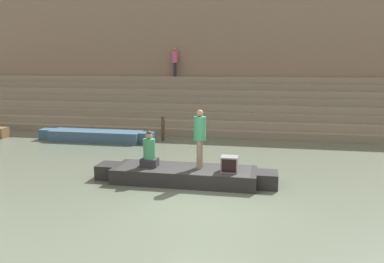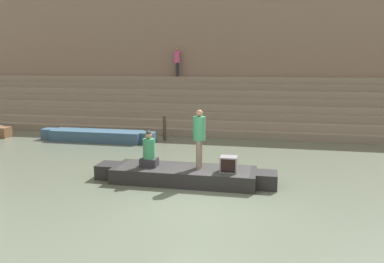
{
  "view_description": "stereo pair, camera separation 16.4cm",
  "coord_description": "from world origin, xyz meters",
  "px_view_note": "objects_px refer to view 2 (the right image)",
  "views": [
    {
      "loc": [
        1.39,
        -8.86,
        3.53
      ],
      "look_at": [
        -0.88,
        2.98,
        1.35
      ],
      "focal_mm": 35.0,
      "sensor_mm": 36.0,
      "label": 1
    },
    {
      "loc": [
        1.55,
        -8.83,
        3.53
      ],
      "look_at": [
        -0.88,
        2.98,
        1.35
      ],
      "focal_mm": 35.0,
      "sensor_mm": 36.0,
      "label": 2
    }
  ],
  "objects_px": {
    "rowboat_main": "(184,174)",
    "mooring_post": "(164,128)",
    "moored_boat_shore": "(98,135)",
    "person_standing": "(199,135)",
    "person_on_steps": "(177,60)",
    "person_rowing": "(149,152)",
    "tv_set": "(229,164)"
  },
  "relations": [
    {
      "from": "mooring_post",
      "to": "person_on_steps",
      "type": "relative_size",
      "value": 0.68
    },
    {
      "from": "tv_set",
      "to": "moored_boat_shore",
      "type": "distance_m",
      "value": 8.52
    },
    {
      "from": "person_standing",
      "to": "mooring_post",
      "type": "height_order",
      "value": "person_standing"
    },
    {
      "from": "tv_set",
      "to": "person_on_steps",
      "type": "distance_m",
      "value": 12.52
    },
    {
      "from": "person_rowing",
      "to": "person_on_steps",
      "type": "relative_size",
      "value": 0.66
    },
    {
      "from": "person_standing",
      "to": "mooring_post",
      "type": "bearing_deg",
      "value": 112.54
    },
    {
      "from": "tv_set",
      "to": "mooring_post",
      "type": "bearing_deg",
      "value": 115.9
    },
    {
      "from": "person_rowing",
      "to": "moored_boat_shore",
      "type": "distance_m",
      "value": 6.7
    },
    {
      "from": "person_rowing",
      "to": "moored_boat_shore",
      "type": "bearing_deg",
      "value": 131.39
    },
    {
      "from": "person_rowing",
      "to": "rowboat_main",
      "type": "bearing_deg",
      "value": 3.97
    },
    {
      "from": "rowboat_main",
      "to": "person_standing",
      "type": "height_order",
      "value": "person_standing"
    },
    {
      "from": "person_standing",
      "to": "person_rowing",
      "type": "bearing_deg",
      "value": -178.81
    },
    {
      "from": "tv_set",
      "to": "moored_boat_shore",
      "type": "height_order",
      "value": "tv_set"
    },
    {
      "from": "moored_boat_shore",
      "to": "tv_set",
      "type": "bearing_deg",
      "value": -34.2
    },
    {
      "from": "rowboat_main",
      "to": "person_standing",
      "type": "distance_m",
      "value": 1.31
    },
    {
      "from": "person_standing",
      "to": "person_on_steps",
      "type": "height_order",
      "value": "person_on_steps"
    },
    {
      "from": "mooring_post",
      "to": "moored_boat_shore",
      "type": "bearing_deg",
      "value": -164.38
    },
    {
      "from": "moored_boat_shore",
      "to": "mooring_post",
      "type": "distance_m",
      "value": 3.11
    },
    {
      "from": "person_on_steps",
      "to": "mooring_post",
      "type": "bearing_deg",
      "value": -167.97
    },
    {
      "from": "rowboat_main",
      "to": "tv_set",
      "type": "relative_size",
      "value": 11.23
    },
    {
      "from": "tv_set",
      "to": "mooring_post",
      "type": "distance_m",
      "value": 7.16
    },
    {
      "from": "mooring_post",
      "to": "person_rowing",
      "type": "bearing_deg",
      "value": -78.6
    },
    {
      "from": "rowboat_main",
      "to": "person_standing",
      "type": "bearing_deg",
      "value": 10.27
    },
    {
      "from": "rowboat_main",
      "to": "person_rowing",
      "type": "xyz_separation_m",
      "value": [
        -1.08,
        -0.03,
        0.65
      ]
    },
    {
      "from": "moored_boat_shore",
      "to": "mooring_post",
      "type": "height_order",
      "value": "mooring_post"
    },
    {
      "from": "person_rowing",
      "to": "person_on_steps",
      "type": "bearing_deg",
      "value": 101.84
    },
    {
      "from": "rowboat_main",
      "to": "mooring_post",
      "type": "relative_size",
      "value": 4.8
    },
    {
      "from": "person_standing",
      "to": "tv_set",
      "type": "bearing_deg",
      "value": -15.87
    },
    {
      "from": "rowboat_main",
      "to": "mooring_post",
      "type": "height_order",
      "value": "mooring_post"
    },
    {
      "from": "tv_set",
      "to": "mooring_post",
      "type": "xyz_separation_m",
      "value": [
        -3.66,
        6.15,
        -0.1
      ]
    },
    {
      "from": "rowboat_main",
      "to": "tv_set",
      "type": "xyz_separation_m",
      "value": [
        1.36,
        -0.15,
        0.44
      ]
    },
    {
      "from": "person_standing",
      "to": "rowboat_main",
      "type": "bearing_deg",
      "value": -174.09
    }
  ]
}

